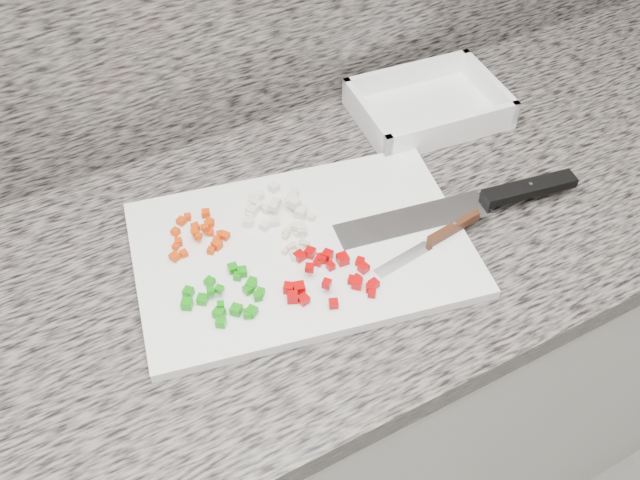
{
  "coord_description": "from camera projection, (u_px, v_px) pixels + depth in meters",
  "views": [
    {
      "loc": [
        -0.19,
        0.79,
        1.69
      ],
      "look_at": [
        0.14,
        1.4,
        0.94
      ],
      "focal_mm": 40.0,
      "sensor_mm": 36.0,
      "label": 1
    }
  ],
  "objects": [
    {
      "name": "cabinet",
      "position": [
        246.0,
        427.0,
        1.38
      ],
      "size": [
        3.92,
        0.62,
        0.86
      ],
      "primitive_type": "cube",
      "color": "silver",
      "rests_on": "ground"
    },
    {
      "name": "countertop",
      "position": [
        222.0,
        280.0,
        1.05
      ],
      "size": [
        3.96,
        0.64,
        0.04
      ],
      "primitive_type": "cube",
      "color": "#6A645D",
      "rests_on": "cabinet"
    },
    {
      "name": "cutting_board",
      "position": [
        302.0,
        249.0,
        1.05
      ],
      "size": [
        0.54,
        0.42,
        0.02
      ],
      "primitive_type": "cube",
      "rotation": [
        0.0,
        0.0,
        -0.21
      ],
      "color": "white",
      "rests_on": "countertop"
    },
    {
      "name": "carrot_pile",
      "position": [
        199.0,
        234.0,
        1.05
      ],
      "size": [
        0.1,
        0.09,
        0.02
      ],
      "color": "#D23704",
      "rests_on": "cutting_board"
    },
    {
      "name": "onion_pile",
      "position": [
        278.0,
        209.0,
        1.09
      ],
      "size": [
        0.11,
        0.12,
        0.02
      ],
      "color": "silver",
      "rests_on": "cutting_board"
    },
    {
      "name": "green_pepper_pile",
      "position": [
        227.0,
        296.0,
        0.97
      ],
      "size": [
        0.11,
        0.1,
        0.02
      ],
      "color": "#11880C",
      "rests_on": "cutting_board"
    },
    {
      "name": "red_pepper_pile",
      "position": [
        328.0,
        275.0,
        1.0
      ],
      "size": [
        0.13,
        0.12,
        0.02
      ],
      "color": "#AF0204",
      "rests_on": "cutting_board"
    },
    {
      "name": "garlic_pile",
      "position": [
        295.0,
        245.0,
        1.04
      ],
      "size": [
        0.05,
        0.06,
        0.01
      ],
      "color": "beige",
      "rests_on": "cutting_board"
    },
    {
      "name": "chef_knife",
      "position": [
        490.0,
        199.0,
        1.1
      ],
      "size": [
        0.4,
        0.11,
        0.02
      ],
      "rotation": [
        0.0,
        0.0,
        -0.17
      ],
      "color": "white",
      "rests_on": "cutting_board"
    },
    {
      "name": "paring_knife",
      "position": [
        441.0,
        236.0,
        1.05
      ],
      "size": [
        0.2,
        0.04,
        0.02
      ],
      "rotation": [
        0.0,
        0.0,
        0.13
      ],
      "color": "white",
      "rests_on": "cutting_board"
    },
    {
      "name": "tray",
      "position": [
        428.0,
        107.0,
        1.27
      ],
      "size": [
        0.27,
        0.21,
        0.05
      ],
      "rotation": [
        0.0,
        0.0,
        -0.11
      ],
      "color": "white",
      "rests_on": "countertop"
    }
  ]
}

